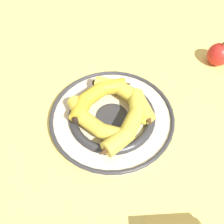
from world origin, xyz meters
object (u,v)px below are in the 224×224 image
object	(u,v)px
decorative_bowl	(112,117)
banana_d	(93,121)
banana_a	(128,123)
banana_b	(127,96)
banana_c	(97,96)
apple	(219,54)

from	to	relation	value
decorative_bowl	banana_d	size ratio (longest dim) A/B	1.64
banana_a	banana_d	distance (m)	0.08
banana_b	banana_c	bearing A→B (deg)	41.30
banana_d	banana_c	bearing A→B (deg)	123.52
banana_a	apple	distance (m)	0.38
apple	banana_c	bearing A→B (deg)	154.19
banana_d	apple	distance (m)	0.44
banana_b	apple	xyz separation A→B (m)	(0.31, -0.11, -0.02)
decorative_bowl	banana_b	xyz separation A→B (m)	(0.05, -0.01, 0.04)
banana_b	apple	world-z (taller)	apple
apple	decorative_bowl	bearing A→B (deg)	162.11
banana_b	decorative_bowl	bearing A→B (deg)	87.70
banana_b	banana_c	distance (m)	0.08
decorative_bowl	banana_c	bearing A→B (deg)	80.05
banana_c	apple	distance (m)	0.39
banana_a	banana_b	world-z (taller)	banana_a
banana_c	banana_d	distance (m)	0.08
banana_a	banana_b	xyz separation A→B (m)	(0.07, 0.05, -0.00)
banana_a	decorative_bowl	bearing A→B (deg)	65.39
banana_a	banana_b	size ratio (longest dim) A/B	1.00
banana_b	banana_c	world-z (taller)	banana_c
banana_a	apple	world-z (taller)	apple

